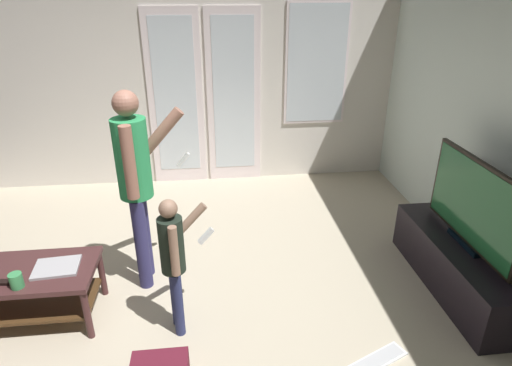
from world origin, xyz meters
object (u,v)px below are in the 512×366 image
Objects in this scene: coffee_table at (28,284)px; cup_by_laptop at (16,281)px; person_adult at (136,175)px; tv_stand at (459,266)px; loose_keyboard at (378,360)px; person_child at (174,255)px; laptop_closed at (57,267)px; flat_screen_tv at (474,204)px.

cup_by_laptop is (0.03, -0.19, 0.18)m from coffee_table.
cup_by_laptop is (-0.78, -0.60, -0.49)m from person_adult.
tv_stand is at bearing 3.29° from cup_by_laptop.
person_adult is 1.10m from cup_by_laptop.
coffee_table is at bearing 164.12° from loose_keyboard.
tv_stand is 1.20m from loose_keyboard.
coffee_table is 1.17m from person_child.
loose_keyboard is (1.66, -1.11, -0.98)m from person_adult.
loose_keyboard is 2.39m from laptop_closed.
flat_screen_tv is 2.51× the size of loose_keyboard.
person_child is at bearing -64.30° from person_adult.
tv_stand is at bearing 0.02° from coffee_table.
cup_by_laptop is (-3.39, -0.19, 0.29)m from tv_stand.
coffee_table is 0.26m from laptop_closed.
cup_by_laptop is (-3.39, -0.20, -0.29)m from flat_screen_tv.
flat_screen_tv is 0.69× the size of person_adult.
coffee_table reaches higher than tv_stand.
person_child is at bearing -1.47° from cup_by_laptop.
tv_stand is 3.25× the size of loose_keyboard.
coffee_table is at bearing -179.98° from tv_stand.
cup_by_laptop is at bearing 168.24° from loose_keyboard.
person_adult is at bearing 115.70° from person_child.
laptop_closed reaches higher than loose_keyboard.
flat_screen_tv is 3.40m from cup_by_laptop.
cup_by_laptop is at bearing -176.71° from tv_stand.
person_adult is (-2.61, 0.41, 0.20)m from flat_screen_tv.
laptop_closed is (-0.88, 0.22, -0.19)m from person_child.
person_adult is 1.55× the size of person_child.
coffee_table is 3.42m from tv_stand.
person_child is 1.09m from cup_by_laptop.
person_child is (-2.31, -0.22, 0.43)m from tv_stand.
loose_keyboard is at bearing -15.88° from coffee_table.
person_child is at bearing -174.40° from flat_screen_tv.
tv_stand is 13.56× the size of cup_by_laptop.
person_adult is (-2.61, 0.41, 0.78)m from tv_stand.
cup_by_laptop reaches higher than tv_stand.
flat_screen_tv is 3.20m from laptop_closed.
coffee_table is 3.44m from flat_screen_tv.
cup_by_laptop reaches higher than loose_keyboard.
tv_stand is at bearing 5.51° from person_child.
flat_screen_tv reaches higher than laptop_closed.
coffee_table is 0.87× the size of flat_screen_tv.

